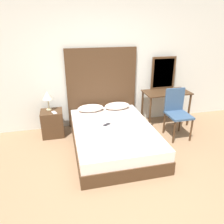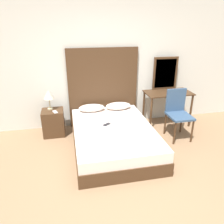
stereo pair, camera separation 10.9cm
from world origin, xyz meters
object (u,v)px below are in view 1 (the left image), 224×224
(bed, at_px, (113,137))
(vanity_desk, at_px, (166,97))
(phone_on_bed, at_px, (107,125))
(nightstand, at_px, (53,123))
(table_lamp, at_px, (47,96))
(phone_on_nightstand, at_px, (54,113))
(chair, at_px, (177,110))

(bed, height_order, vanity_desk, vanity_desk)
(phone_on_bed, distance_m, vanity_desk, 1.61)
(nightstand, bearing_deg, table_lamp, 116.20)
(phone_on_bed, distance_m, phone_on_nightstand, 1.07)
(nightstand, relative_size, phone_on_nightstand, 3.23)
(table_lamp, bearing_deg, phone_on_bed, -34.24)
(nightstand, distance_m, table_lamp, 0.57)
(phone_on_bed, bearing_deg, bed, -49.86)
(phone_on_nightstand, xyz_separation_m, vanity_desk, (2.40, 0.09, 0.09))
(chair, bearing_deg, vanity_desk, 85.69)
(bed, relative_size, nightstand, 3.81)
(table_lamp, xyz_separation_m, chair, (2.46, -0.65, -0.28))
(phone_on_nightstand, bearing_deg, nightstand, 121.00)
(bed, distance_m, phone_on_nightstand, 1.25)
(vanity_desk, xyz_separation_m, chair, (-0.04, -0.56, -0.08))
(phone_on_nightstand, relative_size, chair, 0.17)
(bed, distance_m, chair, 1.39)
(phone_on_bed, distance_m, chair, 1.44)
(table_lamp, relative_size, chair, 0.42)
(bed, relative_size, chair, 2.11)
(table_lamp, distance_m, phone_on_nightstand, 0.36)
(phone_on_bed, height_order, phone_on_nightstand, phone_on_nightstand)
(vanity_desk, distance_m, chair, 0.57)
(bed, distance_m, table_lamp, 1.52)
(bed, xyz_separation_m, nightstand, (-1.09, 0.73, 0.06))
(bed, height_order, phone_on_nightstand, phone_on_nightstand)
(chair, bearing_deg, bed, -172.82)
(nightstand, height_order, chair, chair)
(chair, bearing_deg, nightstand, 166.82)
(vanity_desk, bearing_deg, phone_on_bed, -157.30)
(nightstand, bearing_deg, vanity_desk, -0.11)
(table_lamp, xyz_separation_m, phone_on_nightstand, (0.10, -0.18, -0.29))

